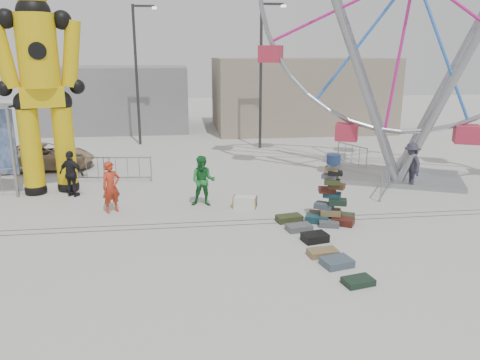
{
  "coord_description": "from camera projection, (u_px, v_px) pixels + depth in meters",
  "views": [
    {
      "loc": [
        -1.54,
        -13.41,
        5.34
      ],
      "look_at": [
        0.41,
        1.9,
        1.14
      ],
      "focal_mm": 35.0,
      "sensor_mm": 36.0,
      "label": 1
    }
  ],
  "objects": [
    {
      "name": "track_line_far",
      "position": [
        231.0,
        221.0,
        15.38
      ],
      "size": [
        40.0,
        0.04,
        0.01
      ],
      "primitive_type": "cube",
      "color": "#47443F",
      "rests_on": "ground"
    },
    {
      "name": "crash_test_dummy",
      "position": [
        41.0,
        81.0,
        17.47
      ],
      "size": [
        3.27,
        1.44,
        8.21
      ],
      "rotation": [
        0.0,
        0.0,
        0.26
      ],
      "color": "black",
      "rests_on": "ground"
    },
    {
      "name": "lamp_post_left",
      "position": [
        138.0,
        68.0,
        27.13
      ],
      "size": [
        1.41,
        0.25,
        8.0
      ],
      "color": "#2D2D30",
      "rests_on": "ground"
    },
    {
      "name": "row_case_0",
      "position": [
        289.0,
        218.0,
        15.3
      ],
      "size": [
        0.9,
        0.61,
        0.22
      ],
      "primitive_type": "cube",
      "rotation": [
        0.0,
        0.0,
        0.19
      ],
      "color": "#313A1D",
      "rests_on": "ground"
    },
    {
      "name": "steamer_trunk",
      "position": [
        245.0,
        202.0,
        16.7
      ],
      "size": [
        0.93,
        0.69,
        0.39
      ],
      "primitive_type": "cube",
      "rotation": [
        0.0,
        0.0,
        -0.28
      ],
      "color": "silver",
      "rests_on": "ground"
    },
    {
      "name": "row_case_5",
      "position": [
        358.0,
        281.0,
        11.15
      ],
      "size": [
        0.8,
        0.61,
        0.16
      ],
      "primitive_type": "cube",
      "rotation": [
        0.0,
        0.0,
        0.22
      ],
      "color": "black",
      "rests_on": "ground"
    },
    {
      "name": "row_case_2",
      "position": [
        315.0,
        237.0,
        13.69
      ],
      "size": [
        0.82,
        0.66,
        0.24
      ],
      "primitive_type": "cube",
      "rotation": [
        0.0,
        0.0,
        0.22
      ],
      "color": "black",
      "rests_on": "ground"
    },
    {
      "name": "barricade_wheel_back",
      "position": [
        352.0,
        156.0,
        22.59
      ],
      "size": [
        0.84,
        1.89,
        1.1
      ],
      "primitive_type": null,
      "rotation": [
        0.0,
        0.0,
        -1.19
      ],
      "color": "gray",
      "rests_on": "ground"
    },
    {
      "name": "pedestrian_black",
      "position": [
        72.0,
        174.0,
        17.8
      ],
      "size": [
        1.13,
        0.84,
        1.78
      ],
      "primitive_type": "imported",
      "rotation": [
        0.0,
        0.0,
        2.7
      ],
      "color": "black",
      "rests_on": "ground"
    },
    {
      "name": "ground",
      "position": [
        235.0,
        232.0,
        14.42
      ],
      "size": [
        90.0,
        90.0,
        0.0
      ],
      "primitive_type": "plane",
      "color": "#9E9E99",
      "rests_on": "ground"
    },
    {
      "name": "lamp_post_right",
      "position": [
        262.0,
        69.0,
        26.07
      ],
      "size": [
        1.41,
        0.25,
        8.0
      ],
      "color": "#2D2D30",
      "rests_on": "ground"
    },
    {
      "name": "building_left",
      "position": [
        118.0,
        97.0,
        34.17
      ],
      "size": [
        10.0,
        8.0,
        4.4
      ],
      "primitive_type": "cube",
      "color": "gray",
      "rests_on": "ground"
    },
    {
      "name": "barricade_dummy_a",
      "position": [
        1.0,
        182.0,
        18.0
      ],
      "size": [
        2.0,
        0.37,
        1.1
      ],
      "primitive_type": null,
      "rotation": [
        0.0,
        0.0,
        0.13
      ],
      "color": "gray",
      "rests_on": "ground"
    },
    {
      "name": "barricade_dummy_b",
      "position": [
        86.0,
        169.0,
        19.98
      ],
      "size": [
        1.99,
        0.41,
        1.1
      ],
      "primitive_type": null,
      "rotation": [
        0.0,
        0.0,
        -0.15
      ],
      "color": "gray",
      "rests_on": "ground"
    },
    {
      "name": "pedestrian_green",
      "position": [
        203.0,
        181.0,
        16.72
      ],
      "size": [
        1.01,
        0.85,
        1.83
      ],
      "primitive_type": "imported",
      "rotation": [
        0.0,
        0.0,
        -0.19
      ],
      "color": "#1B6D2A",
      "rests_on": "ground"
    },
    {
      "name": "ferris_wheel",
      "position": [
        412.0,
        2.0,
        18.55
      ],
      "size": [
        11.77,
        5.43,
        14.85
      ],
      "rotation": [
        0.0,
        0.0,
        -0.42
      ],
      "color": "gray",
      "rests_on": "ground"
    },
    {
      "name": "track_line_near",
      "position": [
        232.0,
        225.0,
        15.0
      ],
      "size": [
        40.0,
        0.04,
        0.01
      ],
      "primitive_type": "cube",
      "color": "#47443F",
      "rests_on": "ground"
    },
    {
      "name": "parked_suv",
      "position": [
        45.0,
        156.0,
        22.09
      ],
      "size": [
        4.56,
        2.28,
        1.24
      ],
      "primitive_type": "imported",
      "rotation": [
        0.0,
        0.0,
        1.62
      ],
      "color": "tan",
      "rests_on": "ground"
    },
    {
      "name": "pedestrian_red",
      "position": [
        111.0,
        187.0,
        16.04
      ],
      "size": [
        0.78,
        0.71,
        1.79
      ],
      "primitive_type": "imported",
      "rotation": [
        0.0,
        0.0,
        0.57
      ],
      "color": "#AF3019",
      "rests_on": "ground"
    },
    {
      "name": "barricade_wheel_front",
      "position": [
        386.0,
        181.0,
        18.04
      ],
      "size": [
        1.17,
        1.73,
        1.1
      ],
      "primitive_type": null,
      "rotation": [
        0.0,
        0.0,
        1.0
      ],
      "color": "gray",
      "rests_on": "ground"
    },
    {
      "name": "building_right",
      "position": [
        299.0,
        94.0,
        33.76
      ],
      "size": [
        12.0,
        8.0,
        5.0
      ],
      "primitive_type": "cube",
      "color": "gray",
      "rests_on": "ground"
    },
    {
      "name": "row_case_4",
      "position": [
        337.0,
        262.0,
        12.12
      ],
      "size": [
        0.87,
        0.74,
        0.2
      ],
      "primitive_type": "cube",
      "rotation": [
        0.0,
        0.0,
        0.24
      ],
      "color": "#435360",
      "rests_on": "ground"
    },
    {
      "name": "suitcase_tower",
      "position": [
        331.0,
        203.0,
        15.17
      ],
      "size": [
        1.77,
        1.47,
        2.25
      ],
      "rotation": [
        0.0,
        0.0,
        -0.42
      ],
      "color": "#183E48",
      "rests_on": "ground"
    },
    {
      "name": "row_case_3",
      "position": [
        323.0,
        253.0,
        12.73
      ],
      "size": [
        0.85,
        0.56,
        0.18
      ],
      "primitive_type": "cube",
      "rotation": [
        0.0,
        0.0,
        0.12
      ],
      "color": "olive",
      "rests_on": "ground"
    },
    {
      "name": "barricade_dummy_c",
      "position": [
        128.0,
        169.0,
        19.96
      ],
      "size": [
        2.0,
        0.3,
        1.1
      ],
      "primitive_type": null,
      "rotation": [
        0.0,
        0.0,
        -0.1
      ],
      "color": "gray",
      "rests_on": "ground"
    },
    {
      "name": "row_case_1",
      "position": [
        299.0,
        228.0,
        14.54
      ],
      "size": [
        0.85,
        0.61,
        0.18
      ],
      "primitive_type": "cube",
      "rotation": [
        0.0,
        0.0,
        0.18
      ],
      "color": "#54565B",
      "rests_on": "ground"
    },
    {
      "name": "pedestrian_grey",
      "position": [
        411.0,
        165.0,
        19.18
      ],
      "size": [
        0.74,
        1.21,
        1.83
      ],
      "primitive_type": "imported",
      "rotation": [
        0.0,
        0.0,
        -1.52
      ],
      "color": "#282734",
      "rests_on": "ground"
    }
  ]
}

